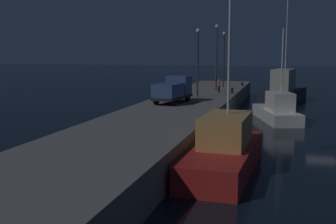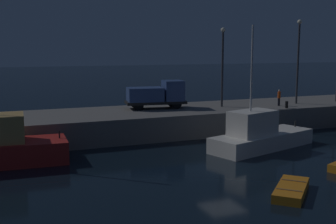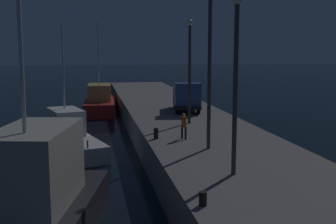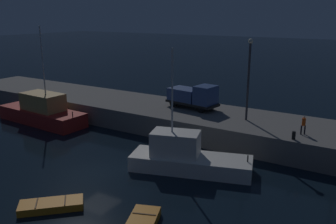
% 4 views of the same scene
% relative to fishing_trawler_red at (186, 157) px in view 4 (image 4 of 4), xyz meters
% --- Properties ---
extents(ground_plane, '(320.00, 320.00, 0.00)m').
position_rel_fishing_trawler_red_xyz_m(ground_plane, '(-5.31, -3.95, -1.06)').
color(ground_plane, black).
extents(pier_quay, '(63.30, 8.06, 2.07)m').
position_rel_fishing_trawler_red_xyz_m(pier_quay, '(-5.31, 8.81, -0.02)').
color(pier_quay, slate).
rests_on(pier_quay, ground).
extents(fishing_trawler_red, '(9.48, 5.37, 9.17)m').
position_rel_fishing_trawler_red_xyz_m(fishing_trawler_red, '(0.00, 0.00, 0.00)').
color(fishing_trawler_red, silver).
rests_on(fishing_trawler_red, ground).
extents(fishing_boat_blue, '(10.90, 3.81, 10.35)m').
position_rel_fishing_trawler_red_xyz_m(fishing_boat_blue, '(-19.20, 2.64, 0.18)').
color(fishing_boat_blue, red).
rests_on(fishing_boat_blue, ground).
extents(dinghy_red_small, '(3.69, 3.65, 0.50)m').
position_rel_fishing_trawler_red_xyz_m(dinghy_red_small, '(-4.24, -9.26, -0.82)').
color(dinghy_red_small, orange).
rests_on(dinghy_red_small, ground).
extents(lamp_post_west, '(0.44, 0.44, 7.34)m').
position_rel_fishing_trawler_red_xyz_m(lamp_post_west, '(1.53, 8.56, 5.34)').
color(lamp_post_west, '#38383D').
rests_on(lamp_post_west, pier_quay).
extents(utility_truck, '(5.69, 2.89, 2.53)m').
position_rel_fishing_trawler_red_xyz_m(utility_truck, '(-4.54, 9.70, 2.28)').
color(utility_truck, black).
rests_on(utility_truck, pier_quay).
extents(dockworker, '(0.40, 0.40, 1.56)m').
position_rel_fishing_trawler_red_xyz_m(dockworker, '(6.86, 7.00, 1.90)').
color(dockworker, black).
rests_on(dockworker, pier_quay).
extents(bollard_west, '(0.28, 0.28, 0.64)m').
position_rel_fishing_trawler_red_xyz_m(bollard_west, '(6.52, 5.38, 1.33)').
color(bollard_west, black).
rests_on(bollard_west, pier_quay).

